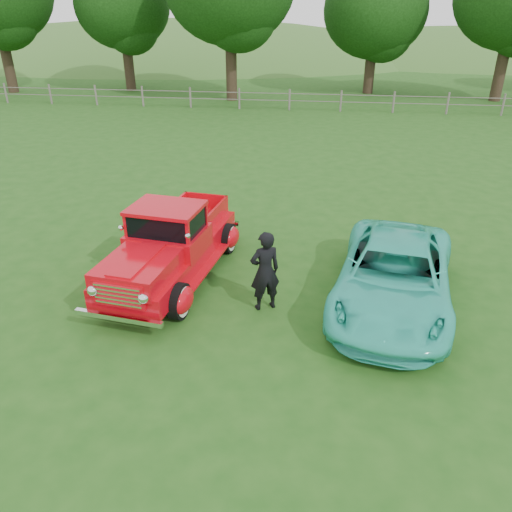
# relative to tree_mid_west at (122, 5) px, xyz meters

# --- Properties ---
(ground) EXTENTS (140.00, 140.00, 0.00)m
(ground) POSITION_rel_tree_mid_west_xyz_m (12.00, -28.00, -5.55)
(ground) COLOR #1E4E14
(ground) RESTS_ON ground
(distant_hills) EXTENTS (116.00, 60.00, 18.00)m
(distant_hills) POSITION_rel_tree_mid_west_xyz_m (7.92, 31.46, -10.10)
(distant_hills) COLOR #3E6826
(distant_hills) RESTS_ON ground
(fence_line) EXTENTS (48.00, 0.12, 1.20)m
(fence_line) POSITION_rel_tree_mid_west_xyz_m (12.00, -6.00, -4.95)
(fence_line) COLOR #6C625B
(fence_line) RESTS_ON ground
(tree_mid_west) EXTENTS (6.40, 6.40, 8.46)m
(tree_mid_west) POSITION_rel_tree_mid_west_xyz_m (0.00, 0.00, 0.00)
(tree_mid_west) COLOR black
(tree_mid_west) RESTS_ON ground
(tree_near_east) EXTENTS (6.80, 6.80, 8.33)m
(tree_near_east) POSITION_rel_tree_mid_west_xyz_m (17.00, 1.00, -0.30)
(tree_near_east) COLOR black
(tree_near_east) RESTS_ON ground
(red_pickup) EXTENTS (2.71, 5.17, 1.78)m
(red_pickup) POSITION_rel_tree_mid_west_xyz_m (10.87, -26.56, -4.75)
(red_pickup) COLOR black
(red_pickup) RESTS_ON ground
(teal_sedan) EXTENTS (3.08, 5.23, 1.37)m
(teal_sedan) POSITION_rel_tree_mid_west_xyz_m (15.77, -27.10, -4.87)
(teal_sedan) COLOR #33CCB2
(teal_sedan) RESTS_ON ground
(man) EXTENTS (0.75, 0.66, 1.73)m
(man) POSITION_rel_tree_mid_west_xyz_m (13.15, -27.57, -4.69)
(man) COLOR black
(man) RESTS_ON ground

